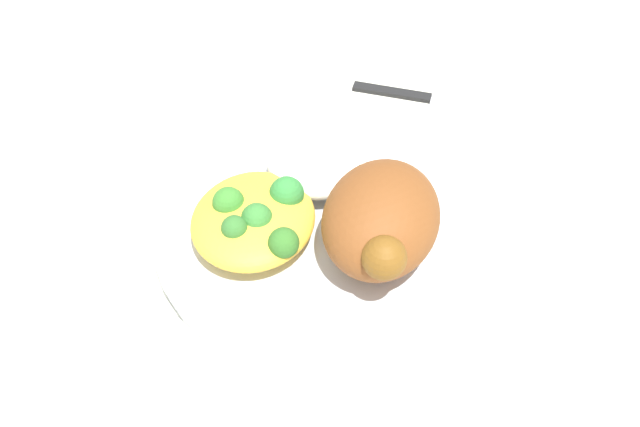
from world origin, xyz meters
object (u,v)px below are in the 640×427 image
object	(u,v)px
plate	(320,230)
knife	(430,98)
roasted_chicken	(381,220)
fork	(382,107)
rice_pile	(318,162)
mac_cheese_with_broccoli	(255,219)

from	to	relation	value
plate	knife	world-z (taller)	plate
roasted_chicken	fork	distance (m)	0.21
rice_pile	knife	world-z (taller)	rice_pile
plate	fork	world-z (taller)	plate
rice_pile	knife	bearing A→B (deg)	156.37
plate	fork	bearing A→B (deg)	177.04
roasted_chicken	mac_cheese_with_broccoli	world-z (taller)	roasted_chicken
fork	roasted_chicken	bearing A→B (deg)	12.55
rice_pile	knife	distance (m)	0.18
fork	knife	world-z (taller)	knife
plate	rice_pile	world-z (taller)	rice_pile
plate	rice_pile	xyz separation A→B (m)	(-0.05, -0.02, 0.03)
mac_cheese_with_broccoli	fork	bearing A→B (deg)	165.01
fork	knife	distance (m)	0.05
roasted_chicken	fork	size ratio (longest dim) A/B	0.86
rice_pile	mac_cheese_with_broccoli	xyz separation A→B (m)	(0.08, -0.03, 0.00)
rice_pile	fork	distance (m)	0.14
plate	knife	distance (m)	0.22
plate	roasted_chicken	xyz separation A→B (m)	(0.02, 0.05, 0.04)
roasted_chicken	rice_pile	xyz separation A→B (m)	(-0.07, -0.07, -0.02)
plate	knife	size ratio (longest dim) A/B	1.44
roasted_chicken	rice_pile	size ratio (longest dim) A/B	1.40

